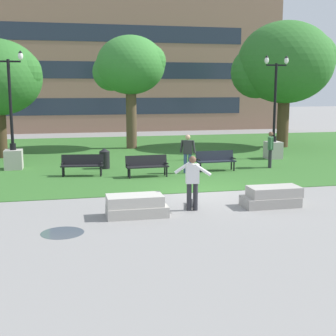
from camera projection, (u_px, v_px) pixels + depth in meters
The scene contains 18 objects.
ground_plane at pixel (204, 192), 17.05m from camera, with size 140.00×140.00×0.00m, color gray.
grass_lawn at pixel (154, 154), 26.67m from camera, with size 40.00×20.00×0.02m, color #336628.
concrete_block_center at pixel (136, 206), 13.86m from camera, with size 1.80×0.90×0.64m.
concrete_block_left at pixel (272, 197), 15.02m from camera, with size 1.85×0.90×0.64m.
person_skateboarder at pixel (192, 180), 14.40m from camera, with size 1.04×0.67×1.71m.
skateboard at pixel (190, 204), 14.99m from camera, with size 0.45×1.04×0.14m.
puddle at pixel (62, 233), 12.30m from camera, with size 1.14×1.14×0.01m, color #47515B.
park_bench_near_left at pixel (216, 159), 21.31m from camera, with size 1.81×0.58×0.90m.
park_bench_near_right at pixel (82, 164), 20.11m from camera, with size 1.86×0.78×0.90m.
park_bench_far_left at pixel (147, 165), 19.88m from camera, with size 1.82×0.62×0.90m.
lamp_post_right at pixel (274, 138), 24.87m from camera, with size 1.32×0.80×5.39m.
lamp_post_left at pixel (13, 146), 21.63m from camera, with size 1.32×0.80×5.41m.
tree_far_right at pixel (284, 64), 29.13m from camera, with size 6.25×5.95×7.82m.
tree_near_left at pixel (130, 67), 28.49m from camera, with size 4.40×4.19×6.89m.
trash_bin at pixel (105, 158), 21.88m from camera, with size 0.49×0.49×0.96m.
person_bystander_near_lawn at pixel (270, 147), 22.04m from camera, with size 0.36×0.61×1.71m.
person_bystander_far_lawn at pixel (188, 152), 20.63m from camera, with size 0.69×0.36×1.71m.
building_facade_distant at pixel (108, 60), 39.36m from camera, with size 30.95×1.03×12.08m.
Camera 1 is at (-4.86, -15.98, 3.78)m, focal length 50.00 mm.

